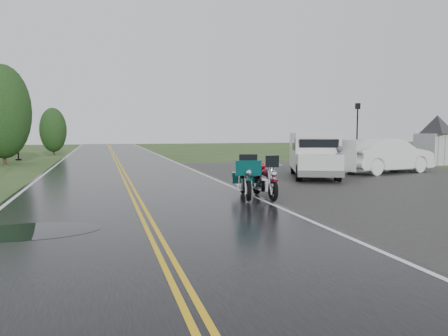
% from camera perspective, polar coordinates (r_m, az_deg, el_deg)
% --- Properties ---
extents(ground, '(120.00, 120.00, 0.00)m').
position_cam_1_polar(ground, '(11.86, -10.52, -5.95)').
color(ground, '#2D471E').
rests_on(ground, ground).
extents(road, '(8.00, 100.00, 0.04)m').
position_cam_1_polar(road, '(21.74, -12.93, -0.98)').
color(road, black).
rests_on(road, ground).
extents(parking_pad, '(14.00, 24.00, 0.03)m').
position_cam_1_polar(parking_pad, '(20.62, 20.09, -1.49)').
color(parking_pad, black).
rests_on(parking_pad, ground).
extents(visitor_center, '(16.00, 10.00, 4.80)m').
position_cam_1_polar(visitor_center, '(31.61, 26.07, 4.78)').
color(visitor_center, '#A8AAAD').
rests_on(visitor_center, ground).
extents(motorcycle_red, '(0.97, 2.38, 1.38)m').
position_cam_1_polar(motorcycle_red, '(13.27, 6.45, -1.72)').
color(motorcycle_red, '#500914').
rests_on(motorcycle_red, ground).
extents(motorcycle_teal, '(1.40, 2.58, 1.45)m').
position_cam_1_polar(motorcycle_teal, '(13.23, 3.24, -1.57)').
color(motorcycle_teal, '#053A39').
rests_on(motorcycle_teal, ground).
extents(motorcycle_silver, '(1.32, 2.24, 1.25)m').
position_cam_1_polar(motorcycle_silver, '(15.47, 6.17, -1.01)').
color(motorcycle_silver, '#AEB2B6').
rests_on(motorcycle_silver, ground).
extents(van_white, '(3.85, 5.82, 2.14)m').
position_cam_1_polar(van_white, '(19.03, 9.77, 1.41)').
color(van_white, silver).
rests_on(van_white, ground).
extents(person_at_van, '(0.65, 0.55, 1.53)m').
position_cam_1_polar(person_at_van, '(19.26, 14.70, 0.45)').
color(person_at_van, '#505055').
rests_on(person_at_van, ground).
extents(sedan_white, '(5.65, 3.05, 1.77)m').
position_cam_1_polar(sedan_white, '(23.98, 20.43, 1.45)').
color(sedan_white, silver).
rests_on(sedan_white, ground).
extents(lamp_post_far_left, '(0.39, 0.39, 4.58)m').
position_cam_1_polar(lamp_post_far_left, '(35.60, -25.39, 4.60)').
color(lamp_post_far_left, black).
rests_on(lamp_post_far_left, ground).
extents(lamp_post_far_right, '(0.34, 0.34, 4.02)m').
position_cam_1_polar(lamp_post_far_right, '(29.80, 16.99, 4.34)').
color(lamp_post_far_right, black).
rests_on(lamp_post_far_right, ground).
extents(tree_left_mid, '(3.53, 3.53, 5.51)m').
position_cam_1_polar(tree_left_mid, '(31.63, -26.90, 5.40)').
color(tree_left_mid, '#1E3D19').
rests_on(tree_left_mid, ground).
extents(tree_left_far, '(2.35, 2.35, 3.62)m').
position_cam_1_polar(tree_left_far, '(42.32, -21.41, 4.07)').
color(tree_left_far, '#1E3D19').
rests_on(tree_left_far, ground).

